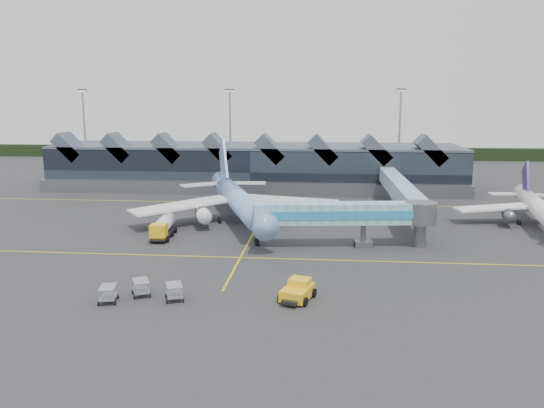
# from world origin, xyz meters

# --- Properties ---
(ground) EXTENTS (260.00, 260.00, 0.00)m
(ground) POSITION_xyz_m (0.00, 0.00, 0.00)
(ground) COLOR #2D2D2F
(ground) RESTS_ON ground
(taxi_stripes) EXTENTS (120.00, 60.00, 0.01)m
(taxi_stripes) POSITION_xyz_m (0.00, 10.00, 0.01)
(taxi_stripes) COLOR gold
(taxi_stripes) RESTS_ON ground
(tree_line_far) EXTENTS (260.00, 4.00, 4.00)m
(tree_line_far) POSITION_xyz_m (0.00, 110.00, 2.00)
(tree_line_far) COLOR black
(tree_line_far) RESTS_ON ground
(terminal) EXTENTS (90.00, 22.25, 12.52)m
(terminal) POSITION_xyz_m (-5.07, 47.35, 4.88)
(terminal) COLOR black
(terminal) RESTS_ON ground
(light_masts) EXTENTS (132.40, 42.56, 22.45)m
(light_masts) POSITION_xyz_m (21.00, 62.80, 12.49)
(light_masts) COLOR #969A9F
(light_masts) RESTS_ON ground
(main_airliner) EXTENTS (32.57, 38.33, 12.69)m
(main_airliner) POSITION_xyz_m (-3.46, 11.70, 3.73)
(main_airliner) COLOR #73A9E9
(main_airliner) RESTS_ON ground
(regional_jet) EXTENTS (24.57, 27.09, 9.31)m
(regional_jet) POSITION_xyz_m (43.28, 13.73, 2.95)
(regional_jet) COLOR white
(regional_jet) RESTS_ON ground
(jet_bridge) EXTENTS (24.12, 6.28, 6.09)m
(jet_bridge) POSITION_xyz_m (14.54, -1.56, 4.36)
(jet_bridge) COLOR #78AEC8
(jet_bridge) RESTS_ON ground
(fuel_truck) EXTENTS (2.99, 8.74, 2.91)m
(fuel_truck) POSITION_xyz_m (-12.40, 1.13, 1.63)
(fuel_truck) COLOR black
(fuel_truck) RESTS_ON ground
(pushback_tug) EXTENTS (3.76, 4.86, 1.97)m
(pushback_tug) POSITION_xyz_m (7.74, -21.49, 0.88)
(pushback_tug) COLOR yellow
(pushback_tug) RESTS_ON ground
(baggage_carts) EXTENTS (8.18, 4.65, 1.59)m
(baggage_carts) POSITION_xyz_m (-7.46, -22.88, 0.89)
(baggage_carts) COLOR #9C9FA5
(baggage_carts) RESTS_ON ground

